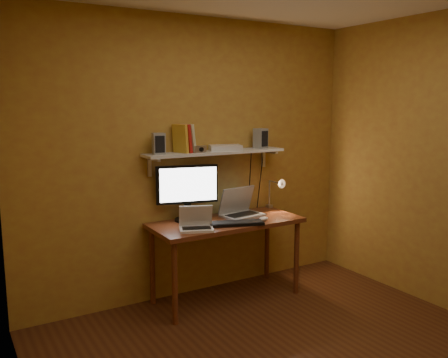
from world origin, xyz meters
TOP-DOWN VIEW (x-y plane):
  - room at (0.00, 0.00)m, footprint 3.44×3.24m
  - desk at (0.14, 1.28)m, footprint 1.40×0.60m
  - wall_shelf at (0.14, 1.47)m, footprint 1.40×0.25m
  - monitor at (-0.16, 1.46)m, footprint 0.56×0.29m
  - laptop at (0.35, 1.38)m, footprint 0.41×0.32m
  - netbook at (-0.24, 1.15)m, footprint 0.34×0.30m
  - keyboard at (0.14, 1.11)m, footprint 0.51×0.31m
  - mouse at (0.43, 1.10)m, footprint 0.11×0.08m
  - desk_lamp at (0.80, 1.41)m, footprint 0.09×0.23m
  - speaker_left at (-0.42, 1.48)m, footprint 0.12×0.12m
  - speaker_right at (0.66, 1.48)m, footprint 0.13×0.13m
  - books at (-0.18, 1.49)m, footprint 0.18×0.19m
  - shelf_camera at (-0.06, 1.40)m, footprint 0.11×0.05m
  - router at (0.25, 1.48)m, footprint 0.35×0.29m

SIDE VIEW (x-z plane):
  - desk at x=0.14m, z-range 0.29..1.04m
  - keyboard at x=0.14m, z-range 0.75..0.78m
  - mouse at x=0.43m, z-range 0.75..0.79m
  - netbook at x=-0.24m, z-range 0.70..0.91m
  - laptop at x=0.35m, z-range 0.68..0.96m
  - desk_lamp at x=0.80m, z-range 0.77..1.15m
  - monitor at x=-0.16m, z-range 0.78..1.29m
  - room at x=0.00m, z-range -0.02..2.62m
  - wall_shelf at x=0.14m, z-range 1.26..1.46m
  - router at x=0.25m, z-range 1.38..1.42m
  - shelf_camera at x=-0.06m, z-range 1.38..1.44m
  - speaker_left at x=-0.42m, z-range 1.38..1.56m
  - speaker_right at x=0.66m, z-range 1.38..1.57m
  - books at x=-0.18m, z-range 1.37..1.63m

